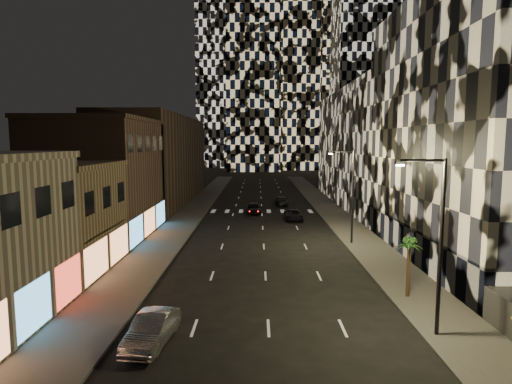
{
  "coord_description": "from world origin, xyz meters",
  "views": [
    {
      "loc": [
        -0.58,
        -10.96,
        9.95
      ],
      "look_at": [
        -0.72,
        22.68,
        6.0
      ],
      "focal_mm": 30.0,
      "sensor_mm": 36.0,
      "label": 1
    }
  ],
  "objects_px": {
    "streetlight_far": "(350,190)",
    "car_dark_midlane": "(254,208)",
    "car_silver_parked": "(152,330)",
    "car_dark_oncoming": "(282,201)",
    "streetlight_near": "(437,235)",
    "car_dark_rightlane": "(294,215)",
    "palm_tree": "(409,248)"
  },
  "relations": [
    {
      "from": "car_dark_oncoming",
      "to": "palm_tree",
      "type": "distance_m",
      "value": 41.2
    },
    {
      "from": "streetlight_far",
      "to": "car_dark_midlane",
      "type": "xyz_separation_m",
      "value": [
        -9.46,
        17.9,
        -4.59
      ]
    },
    {
      "from": "car_dark_oncoming",
      "to": "palm_tree",
      "type": "height_order",
      "value": "palm_tree"
    },
    {
      "from": "streetlight_near",
      "to": "palm_tree",
      "type": "distance_m",
      "value": 5.86
    },
    {
      "from": "streetlight_near",
      "to": "car_dark_rightlane",
      "type": "relative_size",
      "value": 1.92
    },
    {
      "from": "car_dark_rightlane",
      "to": "streetlight_near",
      "type": "bearing_deg",
      "value": -84.19
    },
    {
      "from": "streetlight_far",
      "to": "car_dark_midlane",
      "type": "relative_size",
      "value": 2.01
    },
    {
      "from": "car_silver_parked",
      "to": "car_dark_rightlane",
      "type": "height_order",
      "value": "car_silver_parked"
    },
    {
      "from": "car_dark_midlane",
      "to": "car_dark_rightlane",
      "type": "bearing_deg",
      "value": -49.25
    },
    {
      "from": "car_dark_midlane",
      "to": "car_dark_oncoming",
      "type": "height_order",
      "value": "car_dark_midlane"
    },
    {
      "from": "car_dark_rightlane",
      "to": "car_dark_midlane",
      "type": "bearing_deg",
      "value": 133.95
    },
    {
      "from": "streetlight_near",
      "to": "streetlight_far",
      "type": "bearing_deg",
      "value": 90.0
    },
    {
      "from": "car_dark_oncoming",
      "to": "car_dark_rightlane",
      "type": "distance_m",
      "value": 13.26
    },
    {
      "from": "car_dark_midlane",
      "to": "car_dark_oncoming",
      "type": "distance_m",
      "value": 9.32
    },
    {
      "from": "car_dark_midlane",
      "to": "car_dark_rightlane",
      "type": "xyz_separation_m",
      "value": [
        5.1,
        -4.98,
        -0.11
      ]
    },
    {
      "from": "streetlight_near",
      "to": "car_dark_oncoming",
      "type": "xyz_separation_m",
      "value": [
        -5.14,
        46.16,
        -4.66
      ]
    },
    {
      "from": "streetlight_far",
      "to": "palm_tree",
      "type": "xyz_separation_m",
      "value": [
        0.65,
        -14.55,
        -2.06
      ]
    },
    {
      "from": "palm_tree",
      "to": "car_dark_midlane",
      "type": "bearing_deg",
      "value": 107.29
    },
    {
      "from": "car_silver_parked",
      "to": "car_dark_rightlane",
      "type": "distance_m",
      "value": 35.19
    },
    {
      "from": "car_silver_parked",
      "to": "palm_tree",
      "type": "distance_m",
      "value": 16.29
    },
    {
      "from": "streetlight_far",
      "to": "car_dark_rightlane",
      "type": "relative_size",
      "value": 1.92
    },
    {
      "from": "streetlight_near",
      "to": "car_dark_rightlane",
      "type": "xyz_separation_m",
      "value": [
        -4.35,
        32.92,
        -4.7
      ]
    },
    {
      "from": "car_silver_parked",
      "to": "car_dark_midlane",
      "type": "relative_size",
      "value": 1.01
    },
    {
      "from": "car_silver_parked",
      "to": "car_dark_midlane",
      "type": "height_order",
      "value": "car_dark_midlane"
    },
    {
      "from": "streetlight_far",
      "to": "palm_tree",
      "type": "relative_size",
      "value": 2.36
    },
    {
      "from": "streetlight_near",
      "to": "car_dark_midlane",
      "type": "height_order",
      "value": "streetlight_near"
    },
    {
      "from": "car_silver_parked",
      "to": "palm_tree",
      "type": "height_order",
      "value": "palm_tree"
    },
    {
      "from": "streetlight_far",
      "to": "car_dark_rightlane",
      "type": "height_order",
      "value": "streetlight_far"
    },
    {
      "from": "car_silver_parked",
      "to": "car_dark_oncoming",
      "type": "height_order",
      "value": "car_silver_parked"
    },
    {
      "from": "car_dark_rightlane",
      "to": "car_silver_parked",
      "type": "bearing_deg",
      "value": -107.9
    },
    {
      "from": "car_dark_rightlane",
      "to": "palm_tree",
      "type": "xyz_separation_m",
      "value": [
        5.0,
        -27.47,
        2.64
      ]
    },
    {
      "from": "car_silver_parked",
      "to": "car_dark_midlane",
      "type": "bearing_deg",
      "value": 89.64
    }
  ]
}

